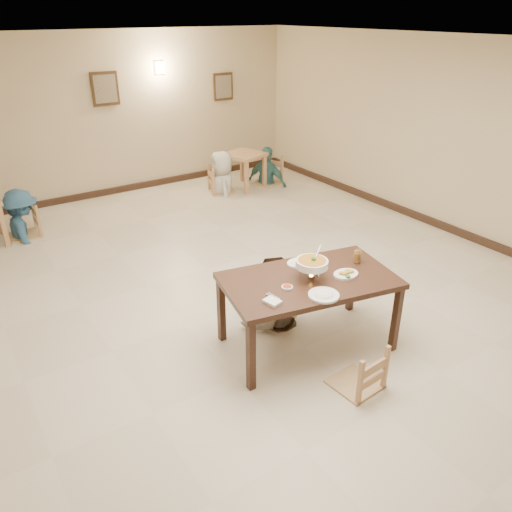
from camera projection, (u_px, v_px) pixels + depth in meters
floor at (249, 303)px, 6.26m from camera, size 10.00×10.00×0.00m
ceiling at (247, 44)px, 4.93m from camera, size 10.00×10.00×0.00m
wall_back at (103, 117)px, 9.32m from camera, size 10.00×0.00×10.00m
wall_right at (468, 142)px, 7.59m from camera, size 0.00×10.00×10.00m
baseboard_back at (113, 191)px, 9.93m from camera, size 8.00×0.06×0.12m
baseboard_right at (451, 229)px, 8.22m from camera, size 0.06×10.00×0.12m
picture_b at (105, 89)px, 9.11m from camera, size 0.50×0.04×0.60m
picture_c at (223, 87)px, 10.42m from camera, size 0.45×0.04×0.55m
wall_sconce at (159, 68)px, 9.53m from camera, size 0.16×0.05×0.22m
main_table at (309, 285)px, 5.17m from camera, size 1.93×1.33×0.83m
chair_far at (269, 278)px, 5.79m from camera, size 0.48×0.48×1.02m
chair_near at (359, 346)px, 4.70m from camera, size 0.44×0.44×0.93m
main_diner at (272, 259)px, 5.55m from camera, size 0.82×0.65×1.63m
curry_warmer at (312, 264)px, 5.04m from camera, size 0.37×0.33×0.30m
rice_plate_far at (299, 262)px, 5.42m from camera, size 0.29×0.29×0.07m
rice_plate_near at (324, 295)px, 4.80m from camera, size 0.30×0.30×0.07m
fried_plate at (346, 274)px, 5.17m from camera, size 0.28×0.28×0.06m
chili_dish at (287, 287)px, 4.95m from camera, size 0.11×0.11×0.02m
napkin_cutlery at (272, 301)px, 4.70m from camera, size 0.17×0.25×0.03m
drink_glass at (357, 257)px, 5.42m from camera, size 0.08×0.08×0.15m
bg_table_right at (244, 160)px, 10.06m from camera, size 0.90×0.90×0.71m
bg_chair_lr at (19, 207)px, 7.89m from camera, size 0.48×0.48×1.01m
bg_chair_rl at (222, 167)px, 9.83m from camera, size 0.48×0.48×1.03m
bg_chair_rr at (267, 158)px, 10.28m from camera, size 0.51×0.51×1.09m
bg_diner_b at (15, 190)px, 7.77m from camera, size 0.64×1.04×1.56m
bg_diner_c at (221, 151)px, 9.69m from camera, size 0.75×0.93×1.66m
bg_diner_d at (267, 147)px, 10.18m from camera, size 0.72×0.99×1.57m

